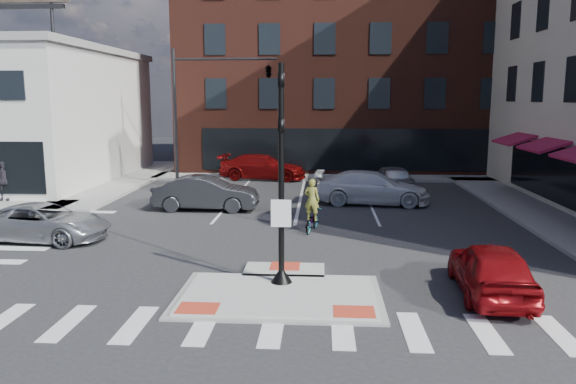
# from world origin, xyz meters

# --- Properties ---
(ground) EXTENTS (120.00, 120.00, 0.00)m
(ground) POSITION_xyz_m (0.00, 0.00, 0.00)
(ground) COLOR #28282B
(ground) RESTS_ON ground
(refuge_island) EXTENTS (5.40, 4.65, 0.13)m
(refuge_island) POSITION_xyz_m (0.00, -0.26, 0.05)
(refuge_island) COLOR gray
(refuge_island) RESTS_ON ground
(sidewalk_nw) EXTENTS (23.50, 20.50, 0.15)m
(sidewalk_nw) POSITION_xyz_m (-16.76, 15.29, 0.08)
(sidewalk_nw) COLOR gray
(sidewalk_nw) RESTS_ON ground
(sidewalk_e) EXTENTS (3.00, 24.00, 0.15)m
(sidewalk_e) POSITION_xyz_m (10.80, 10.00, 0.07)
(sidewalk_e) COLOR gray
(sidewalk_e) RESTS_ON ground
(sidewalk_n) EXTENTS (26.00, 3.00, 0.15)m
(sidewalk_n) POSITION_xyz_m (3.00, 22.00, 0.07)
(sidewalk_n) COLOR gray
(sidewalk_n) RESTS_ON ground
(building_n) EXTENTS (24.40, 18.40, 15.50)m
(building_n) POSITION_xyz_m (3.00, 31.99, 7.80)
(building_n) COLOR #4C2117
(building_n) RESTS_ON ground
(building_far_left) EXTENTS (10.00, 12.00, 10.00)m
(building_far_left) POSITION_xyz_m (-4.00, 52.00, 5.00)
(building_far_left) COLOR slate
(building_far_left) RESTS_ON ground
(building_far_right) EXTENTS (12.00, 12.00, 12.00)m
(building_far_right) POSITION_xyz_m (9.00, 54.00, 6.00)
(building_far_right) COLOR brown
(building_far_right) RESTS_ON ground
(signal_pole) EXTENTS (0.60, 0.60, 5.98)m
(signal_pole) POSITION_xyz_m (0.00, 0.40, 2.36)
(signal_pole) COLOR black
(signal_pole) RESTS_ON refuge_island
(mast_arm_signal) EXTENTS (6.10, 2.24, 8.00)m
(mast_arm_signal) POSITION_xyz_m (-3.47, 18.00, 6.21)
(mast_arm_signal) COLOR black
(mast_arm_signal) RESTS_ON ground
(silver_suv) EXTENTS (5.13, 2.83, 1.36)m
(silver_suv) POSITION_xyz_m (-9.13, 5.00, 0.68)
(silver_suv) COLOR #AAADB1
(silver_suv) RESTS_ON ground
(red_sedan) EXTENTS (1.97, 4.36, 1.45)m
(red_sedan) POSITION_xyz_m (5.59, 0.00, 0.73)
(red_sedan) COLOR maroon
(red_sedan) RESTS_ON ground
(white_pickup) EXTENTS (5.78, 2.73, 1.63)m
(white_pickup) POSITION_xyz_m (3.58, 13.00, 0.81)
(white_pickup) COLOR white
(white_pickup) RESTS_ON ground
(bg_car_dark) EXTENTS (4.87, 1.75, 1.60)m
(bg_car_dark) POSITION_xyz_m (-4.31, 11.00, 0.80)
(bg_car_dark) COLOR #2A2B2F
(bg_car_dark) RESTS_ON ground
(bg_car_silver) EXTENTS (2.33, 4.70, 1.54)m
(bg_car_silver) POSITION_xyz_m (5.00, 16.67, 0.77)
(bg_car_silver) COLOR #B9BBC1
(bg_car_silver) RESTS_ON ground
(bg_car_red) EXTENTS (5.80, 2.93, 1.62)m
(bg_car_red) POSITION_xyz_m (-2.72, 21.20, 0.81)
(bg_car_red) COLOR maroon
(bg_car_red) RESTS_ON ground
(cyclist) EXTENTS (0.94, 1.73, 2.11)m
(cyclist) POSITION_xyz_m (0.72, 7.00, 0.71)
(cyclist) COLOR #3F3F44
(cyclist) RESTS_ON ground
(pedestrian_b) EXTENTS (1.23, 0.71, 1.98)m
(pedestrian_b) POSITION_xyz_m (-14.66, 12.00, 1.14)
(pedestrian_b) COLOR #2C2932
(pedestrian_b) RESTS_ON sidewalk_nw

